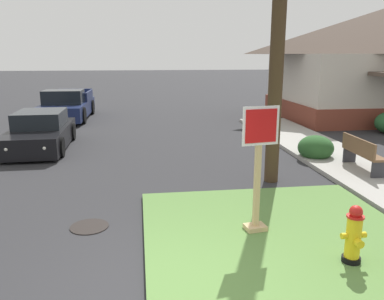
{
  "coord_description": "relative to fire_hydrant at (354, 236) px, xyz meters",
  "views": [
    {
      "loc": [
        -0.37,
        -4.55,
        3.07
      ],
      "look_at": [
        0.78,
        3.85,
        1.01
      ],
      "focal_mm": 36.59,
      "sensor_mm": 36.0,
      "label": 1
    }
  ],
  "objects": [
    {
      "name": "ground_plane",
      "position": [
        -2.69,
        -0.35,
        -0.5
      ],
      "size": [
        160.0,
        160.0,
        0.0
      ],
      "primitive_type": "plane",
      "color": "#2B2B2D"
    },
    {
      "name": "fire_hydrant",
      "position": [
        0.0,
        0.0,
        0.0
      ],
      "size": [
        0.38,
        0.34,
        0.89
      ],
      "color": "black",
      "rests_on": "grass_corner_patch"
    },
    {
      "name": "street_bench",
      "position": [
        2.72,
        4.39,
        0.09
      ],
      "size": [
        0.47,
        1.66,
        0.85
      ],
      "color": "brown",
      "rests_on": "sidewalk_strip"
    },
    {
      "name": "shrub_by_curb",
      "position": [
        2.16,
        5.9,
        -0.13
      ],
      "size": [
        1.05,
        1.05,
        0.74
      ],
      "primitive_type": "ellipsoid",
      "color": "#2A5828",
      "rests_on": "ground"
    },
    {
      "name": "corner_house",
      "position": [
        8.77,
        13.41,
        2.2
      ],
      "size": [
        9.76,
        8.1,
        5.26
      ],
      "color": "brown",
      "rests_on": "ground"
    },
    {
      "name": "stop_sign",
      "position": [
        -1.09,
        1.26,
        0.61
      ],
      "size": [
        0.65,
        0.33,
        2.19
      ],
      "color": "tan",
      "rests_on": "grass_corner_patch"
    },
    {
      "name": "manhole_cover",
      "position": [
        -4.03,
        1.95,
        -0.49
      ],
      "size": [
        0.7,
        0.7,
        0.02
      ],
      "primitive_type": "cylinder",
      "color": "black",
      "rests_on": "ground"
    },
    {
      "name": "pickup_truck_navy",
      "position": [
        -6.56,
        14.87,
        0.12
      ],
      "size": [
        2.23,
        5.12,
        1.48
      ],
      "color": "#19234C",
      "rests_on": "ground"
    },
    {
      "name": "grass_corner_patch",
      "position": [
        -0.73,
        1.09,
        -0.46
      ],
      "size": [
        4.62,
        4.57,
        0.08
      ],
      "primitive_type": "cube",
      "color": "#567F3D",
      "rests_on": "ground"
    },
    {
      "name": "sidewalk_strip",
      "position": [
        2.78,
        5.08,
        -0.44
      ],
      "size": [
        2.2,
        15.95,
        0.12
      ],
      "primitive_type": "cube",
      "color": "#9E9B93",
      "rests_on": "ground"
    },
    {
      "name": "parked_sedan_black",
      "position": [
        -6.36,
        8.58,
        0.04
      ],
      "size": [
        1.93,
        4.14,
        1.25
      ],
      "color": "black",
      "rests_on": "ground"
    }
  ]
}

